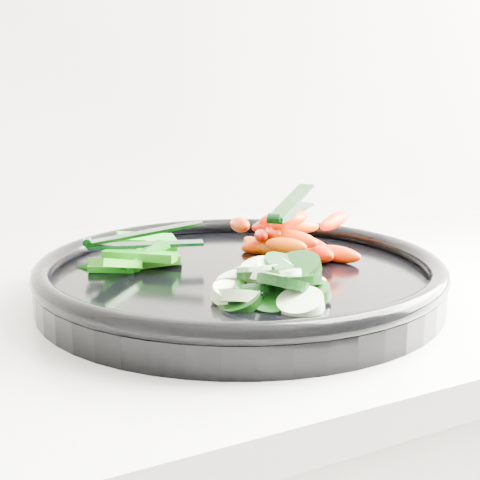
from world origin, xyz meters
name	(u,v)px	position (x,y,z in m)	size (l,w,h in m)	color
veggie_tray	(240,276)	(0.47, 1.62, 0.95)	(0.49, 0.49, 0.04)	black
cucumber_pile	(267,285)	(0.46, 1.55, 0.96)	(0.12, 0.13, 0.04)	black
carrot_pile	(290,238)	(0.55, 1.65, 0.97)	(0.13, 0.15, 0.06)	#EE3100
pepper_pile	(137,257)	(0.40, 1.69, 0.96)	(0.11, 0.11, 0.03)	#1F6009
tong_carrot	(291,207)	(0.55, 1.66, 1.00)	(0.09, 0.09, 0.02)	black
tong_pepper	(142,239)	(0.40, 1.69, 0.98)	(0.11, 0.05, 0.02)	black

